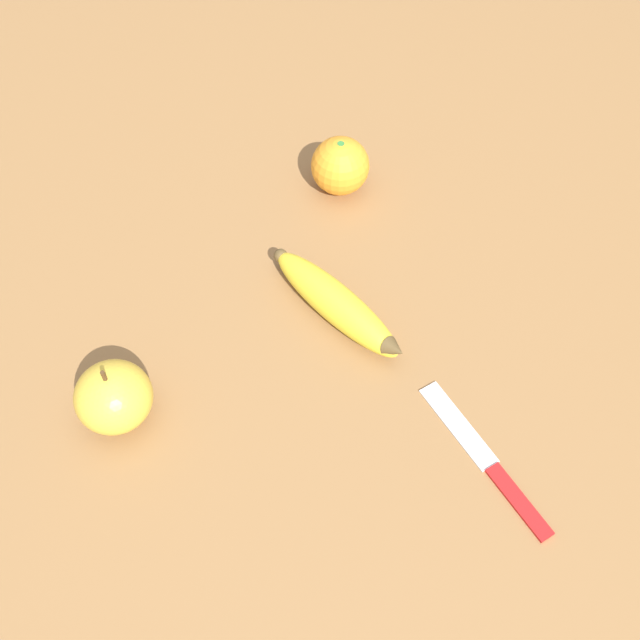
{
  "coord_description": "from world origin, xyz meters",
  "views": [
    {
      "loc": [
        -0.39,
        0.16,
        0.7
      ],
      "look_at": [
        0.03,
        -0.05,
        0.03
      ],
      "focal_mm": 42.0,
      "sensor_mm": 36.0,
      "label": 1
    }
  ],
  "objects_px": {
    "paring_knife": "(489,463)",
    "orange": "(340,166)",
    "banana": "(337,304)",
    "apple": "(114,397)"
  },
  "relations": [
    {
      "from": "paring_knife",
      "to": "orange",
      "type": "bearing_deg",
      "value": 79.06
    },
    {
      "from": "orange",
      "to": "banana",
      "type": "bearing_deg",
      "value": 151.83
    },
    {
      "from": "orange",
      "to": "paring_knife",
      "type": "height_order",
      "value": "orange"
    },
    {
      "from": "banana",
      "to": "orange",
      "type": "height_order",
      "value": "orange"
    },
    {
      "from": "apple",
      "to": "paring_knife",
      "type": "distance_m",
      "value": 0.38
    },
    {
      "from": "orange",
      "to": "paring_knife",
      "type": "xyz_separation_m",
      "value": [
        -0.41,
        0.04,
        -0.03
      ]
    },
    {
      "from": "apple",
      "to": "paring_knife",
      "type": "bearing_deg",
      "value": -124.86
    },
    {
      "from": "apple",
      "to": "banana",
      "type": "bearing_deg",
      "value": -87.06
    },
    {
      "from": "paring_knife",
      "to": "apple",
      "type": "bearing_deg",
      "value": 140.1
    },
    {
      "from": "banana",
      "to": "paring_knife",
      "type": "bearing_deg",
      "value": -3.77
    }
  ]
}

